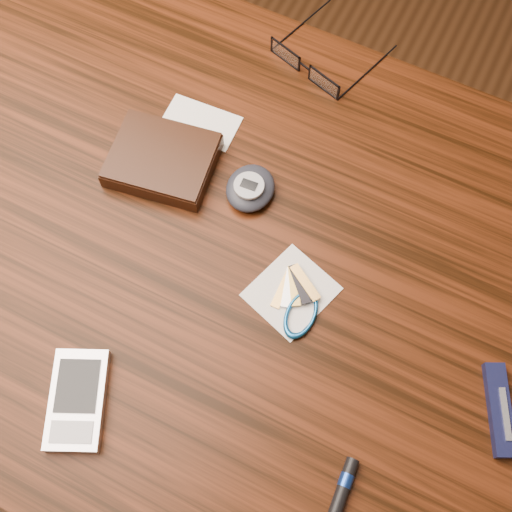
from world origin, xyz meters
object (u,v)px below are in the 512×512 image
object	(u,v)px
eyeglasses	(308,66)
pocket_knife	(499,410)
pda_phone	(77,400)
notepad_keys	(297,302)
desk	(216,274)
wallet_and_card	(163,159)
pedometer	(250,188)

from	to	relation	value
eyeglasses	pocket_knife	world-z (taller)	eyeglasses
pda_phone	notepad_keys	distance (m)	0.26
notepad_keys	pocket_knife	xyz separation A→B (m)	(0.24, -0.01, 0.00)
desk	wallet_and_card	bearing A→B (deg)	146.13
desk	wallet_and_card	size ratio (longest dim) A/B	5.98
notepad_keys	pocket_knife	world-z (taller)	pocket_knife
wallet_and_card	pocket_knife	xyz separation A→B (m)	(0.46, -0.11, -0.01)
pda_phone	notepad_keys	world-z (taller)	pda_phone
pedometer	notepad_keys	size ratio (longest dim) A/B	0.65
desk	pedometer	distance (m)	0.14
notepad_keys	eyeglasses	bearing A→B (deg)	112.45
pda_phone	pocket_knife	bearing A→B (deg)	25.17
pedometer	desk	bearing A→B (deg)	-98.57
pda_phone	pedometer	bearing A→B (deg)	80.71
desk	pda_phone	world-z (taller)	pda_phone
pocket_knife	notepad_keys	bearing A→B (deg)	176.68
eyeglasses	pda_phone	size ratio (longest dim) A/B	1.27
eyeglasses	notepad_keys	distance (m)	0.33
desk	wallet_and_card	distance (m)	0.17
desk	pedometer	xyz separation A→B (m)	(0.01, 0.08, 0.11)
notepad_keys	pedometer	bearing A→B (deg)	136.84
desk	eyeglasses	bearing A→B (deg)	90.45
pedometer	notepad_keys	bearing A→B (deg)	-43.16
wallet_and_card	notepad_keys	bearing A→B (deg)	-22.24
desk	pedometer	bearing A→B (deg)	81.43
pda_phone	pocket_knife	xyz separation A→B (m)	(0.40, 0.19, -0.00)
wallet_and_card	pedometer	world-z (taller)	same
eyeglasses	notepad_keys	world-z (taller)	eyeglasses
pda_phone	notepad_keys	bearing A→B (deg)	51.68
pda_phone	pedometer	xyz separation A→B (m)	(0.05, 0.31, 0.00)
eyeglasses	pedometer	world-z (taller)	same
wallet_and_card	notepad_keys	size ratio (longest dim) A/B	1.54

